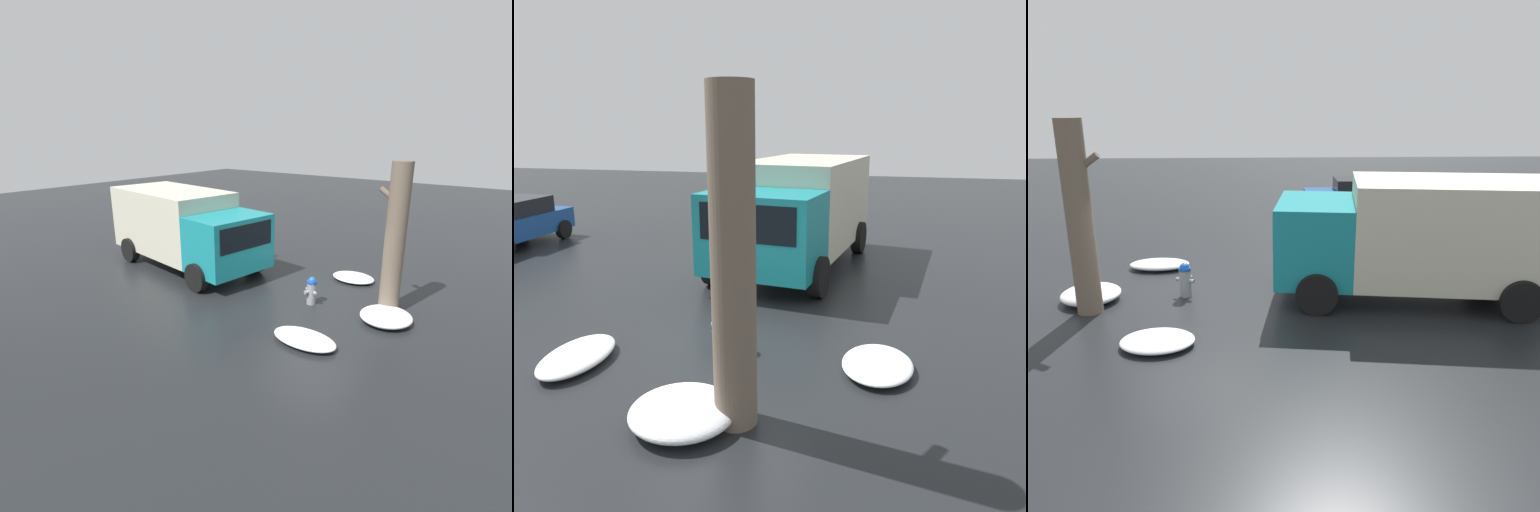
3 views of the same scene
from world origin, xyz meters
TOP-DOWN VIEW (x-y plane):
  - ground_plane at (0.00, 0.00)m, footprint 60.00×60.00m
  - fire_hydrant at (0.00, 0.00)m, footprint 0.46×0.38m
  - tree_trunk at (-1.93, -0.82)m, footprint 0.81×0.53m
  - delivery_truck at (5.42, -0.21)m, footprint 6.54×3.44m
  - snow_pile_by_hydrant at (-1.01, 2.05)m, footprint 1.60×0.91m
  - snow_pile_curbside at (-2.12, -0.19)m, footprint 1.32×1.34m
  - snow_pile_by_tree at (-0.16, -2.49)m, footprint 1.38×1.06m

SIDE VIEW (x-z plane):
  - ground_plane at x=0.00m, z-range 0.00..0.00m
  - snow_pile_by_tree at x=-0.16m, z-range 0.00..0.21m
  - snow_pile_by_hydrant at x=-1.01m, z-range 0.00..0.24m
  - snow_pile_curbside at x=-2.12m, z-range 0.00..0.32m
  - fire_hydrant at x=0.00m, z-range 0.01..0.83m
  - delivery_truck at x=5.42m, z-range 0.14..2.86m
  - tree_trunk at x=-1.93m, z-range 0.01..4.07m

